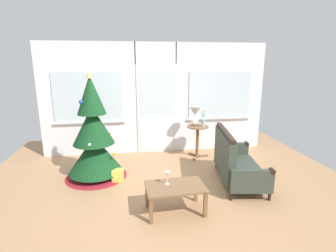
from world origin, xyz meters
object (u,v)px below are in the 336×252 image
object	(u,v)px
side_table	(198,135)
table_lamp	(195,113)
gift_box	(118,175)
coffee_table	(175,190)
wine_glass	(167,175)
christmas_tree	(94,140)
settee_sofa	(234,162)
flower_vase	(203,121)

from	to	relation	value
side_table	table_lamp	xyz separation A→B (m)	(-0.06, 0.04, 0.50)
side_table	gift_box	xyz separation A→B (m)	(-1.74, -0.98, -0.41)
side_table	coffee_table	xyz separation A→B (m)	(-0.88, -2.11, -0.17)
wine_glass	gift_box	size ratio (longest dim) A/B	0.92
christmas_tree	coffee_table	bearing A→B (deg)	-47.51
settee_sofa	side_table	distance (m)	1.36
flower_vase	coffee_table	world-z (taller)	flower_vase
gift_box	settee_sofa	bearing A→B (deg)	-9.22
christmas_tree	side_table	distance (m)	2.28
side_table	coffee_table	distance (m)	2.30
christmas_tree	table_lamp	world-z (taller)	christmas_tree
coffee_table	side_table	bearing A→B (deg)	67.36
settee_sofa	flower_vase	bearing A→B (deg)	100.71
table_lamp	coffee_table	xyz separation A→B (m)	(-0.82, -2.15, -0.67)
wine_glass	gift_box	xyz separation A→B (m)	(-0.75, 1.07, -0.44)
christmas_tree	flower_vase	distance (m)	2.36
christmas_tree	table_lamp	size ratio (longest dim) A/B	4.46
christmas_tree	gift_box	world-z (taller)	christmas_tree
coffee_table	gift_box	xyz separation A→B (m)	(-0.86, 1.14, -0.24)
settee_sofa	table_lamp	distance (m)	1.55
settee_sofa	table_lamp	world-z (taller)	table_lamp
side_table	gift_box	size ratio (longest dim) A/B	3.42
flower_vase	gift_box	bearing A→B (deg)	-153.58
wine_glass	gift_box	bearing A→B (deg)	125.14
settee_sofa	wine_glass	xyz separation A→B (m)	(-1.33, -0.73, 0.17)
christmas_tree	coffee_table	xyz separation A→B (m)	(1.27, -1.39, -0.37)
coffee_table	wine_glass	bearing A→B (deg)	147.65
wine_glass	side_table	bearing A→B (deg)	64.22
settee_sofa	christmas_tree	bearing A→B (deg)	166.70
settee_sofa	table_lamp	size ratio (longest dim) A/B	3.47
flower_vase	coffee_table	xyz separation A→B (m)	(-0.98, -2.05, -0.50)
side_table	wine_glass	world-z (taller)	side_table
christmas_tree	side_table	xyz separation A→B (m)	(2.16, 0.72, -0.20)
side_table	wine_glass	xyz separation A→B (m)	(-0.99, -2.05, 0.03)
table_lamp	wine_glass	world-z (taller)	table_lamp
gift_box	wine_glass	bearing A→B (deg)	-54.86
coffee_table	flower_vase	bearing A→B (deg)	64.45
christmas_tree	gift_box	size ratio (longest dim) A/B	9.22
table_lamp	coffee_table	size ratio (longest dim) A/B	0.51
settee_sofa	gift_box	distance (m)	2.12
flower_vase	coffee_table	distance (m)	2.33
table_lamp	christmas_tree	bearing A→B (deg)	-159.98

